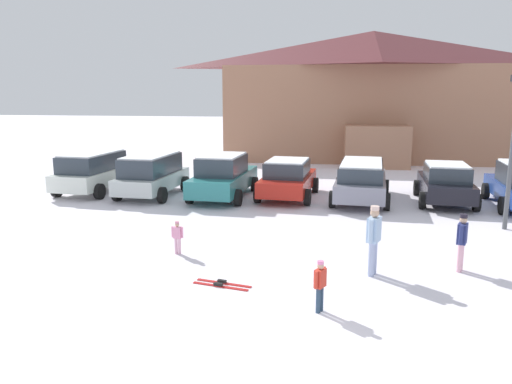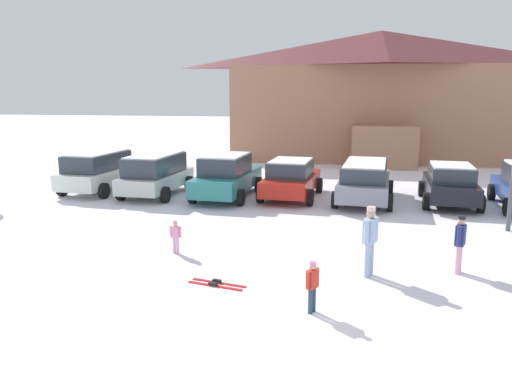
% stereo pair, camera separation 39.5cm
% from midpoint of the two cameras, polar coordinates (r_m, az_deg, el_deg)
% --- Properties ---
extents(ground, '(160.00, 160.00, 0.00)m').
position_cam_midpoint_polar(ground, '(8.70, 0.89, -17.79)').
color(ground, white).
extents(ski_lodge, '(18.94, 9.81, 8.06)m').
position_cam_midpoint_polar(ski_lodge, '(33.71, 14.24, 10.72)').
color(ski_lodge, '#A57154').
rests_on(ski_lodge, ground).
extents(parked_white_suv, '(2.40, 4.21, 1.73)m').
position_cam_midpoint_polar(parked_white_suv, '(22.51, -17.09, 2.37)').
color(parked_white_suv, white).
rests_on(parked_white_suv, ground).
extents(parked_silver_wagon, '(2.31, 4.22, 1.74)m').
position_cam_midpoint_polar(parked_silver_wagon, '(21.09, -10.86, 2.10)').
color(parked_silver_wagon, silver).
rests_on(parked_silver_wagon, ground).
extents(parked_teal_hatchback, '(2.37, 4.80, 1.78)m').
position_cam_midpoint_polar(parked_teal_hatchback, '(20.34, -2.82, 1.84)').
color(parked_teal_hatchback, teal).
rests_on(parked_teal_hatchback, ground).
extents(parked_red_sedan, '(2.42, 4.33, 1.59)m').
position_cam_midpoint_polar(parked_red_sedan, '(20.28, 4.60, 1.55)').
color(parked_red_sedan, red).
rests_on(parked_red_sedan, ground).
extents(parked_grey_wagon, '(2.51, 4.92, 1.58)m').
position_cam_midpoint_polar(parked_grey_wagon, '(20.04, 12.89, 1.35)').
color(parked_grey_wagon, gray).
rests_on(parked_grey_wagon, ground).
extents(parked_black_sedan, '(2.32, 4.21, 1.56)m').
position_cam_midpoint_polar(parked_black_sedan, '(20.56, 21.82, 0.88)').
color(parked_black_sedan, black).
rests_on(parked_black_sedan, ground).
extents(skier_child_in_pink_snowsuit, '(0.33, 0.15, 0.89)m').
position_cam_midpoint_polar(skier_child_in_pink_snowsuit, '(13.45, -8.34, -4.90)').
color(skier_child_in_pink_snowsuit, '#E3AAC4').
rests_on(skier_child_in_pink_snowsuit, ground).
extents(skier_adult_in_blue_parka, '(0.37, 0.59, 1.67)m').
position_cam_midpoint_polar(skier_adult_in_blue_parka, '(11.91, 13.83, -5.05)').
color(skier_adult_in_blue_parka, '#9EABD1').
rests_on(skier_adult_in_blue_parka, ground).
extents(skier_teen_in_navy_coat, '(0.31, 0.49, 1.41)m').
position_cam_midpoint_polar(skier_teen_in_navy_coat, '(12.83, 23.11, -5.16)').
color(skier_teen_in_navy_coat, '#ECACBF').
rests_on(skier_teen_in_navy_coat, ground).
extents(skier_child_in_red_jacket, '(0.25, 0.35, 1.05)m').
position_cam_midpoint_polar(skier_child_in_red_jacket, '(9.90, 7.61, -10.37)').
color(skier_child_in_red_jacket, '#2A3F56').
rests_on(skier_child_in_red_jacket, ground).
extents(pair_of_skis, '(1.35, 0.57, 0.08)m').
position_cam_midpoint_polar(pair_of_skis, '(11.37, -3.54, -10.43)').
color(pair_of_skis, red).
rests_on(pair_of_skis, ground).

